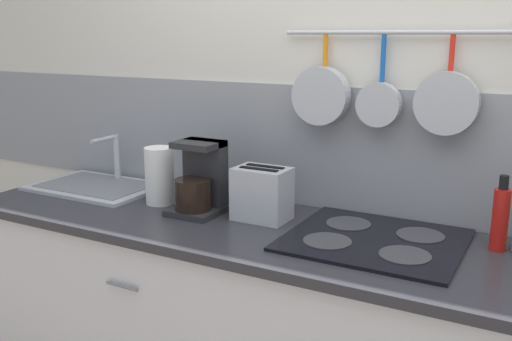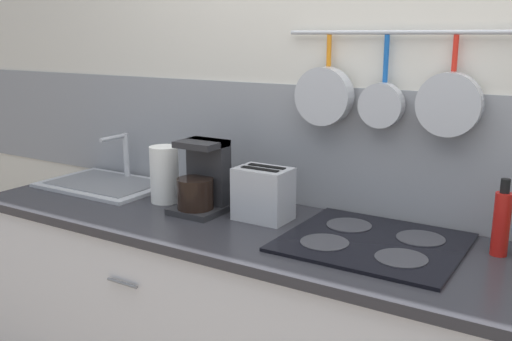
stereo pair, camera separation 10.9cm
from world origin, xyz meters
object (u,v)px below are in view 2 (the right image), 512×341
object	(u,v)px
coffee_maker	(203,182)
toaster	(263,194)
bottle_cooking_wine	(501,222)
paper_towel_roll	(165,174)

from	to	relation	value
coffee_maker	toaster	distance (m)	0.26
toaster	bottle_cooking_wine	size ratio (longest dim) A/B	0.88
paper_towel_roll	coffee_maker	xyz separation A→B (m)	(0.21, -0.02, -0.00)
toaster	bottle_cooking_wine	distance (m)	0.82
toaster	bottle_cooking_wine	xyz separation A→B (m)	(0.82, 0.09, 0.01)
paper_towel_roll	bottle_cooking_wine	distance (m)	1.29
coffee_maker	toaster	bearing A→B (deg)	8.30
coffee_maker	paper_towel_roll	bearing A→B (deg)	174.41
coffee_maker	bottle_cooking_wine	world-z (taller)	coffee_maker
paper_towel_roll	bottle_cooking_wine	size ratio (longest dim) A/B	0.94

